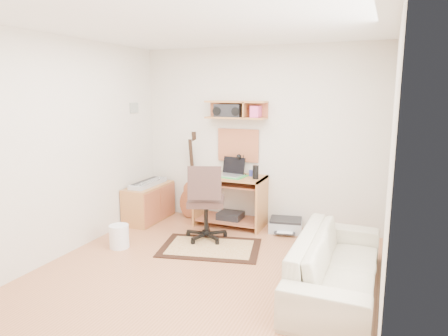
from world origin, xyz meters
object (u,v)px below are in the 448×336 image
at_px(cabinet, 149,203).
at_px(desk, 230,201).
at_px(task_chair, 206,201).
at_px(sofa, 337,255).
at_px(printer, 286,225).

bearing_deg(cabinet, desk, 10.68).
bearing_deg(cabinet, task_chair, -20.00).
bearing_deg(desk, cabinet, -169.32).
xyz_separation_m(cabinet, sofa, (2.96, -1.23, 0.10)).
xyz_separation_m(task_chair, cabinet, (-1.16, 0.42, -0.25)).
height_order(task_chair, sofa, task_chair).
bearing_deg(desk, printer, 3.67).
bearing_deg(printer, desk, 173.78).
bearing_deg(sofa, desk, 49.34).
bearing_deg(task_chair, cabinet, 139.30).
xyz_separation_m(task_chair, printer, (0.92, 0.71, -0.44)).
bearing_deg(desk, task_chair, -97.95).
bearing_deg(cabinet, printer, 7.93).
relative_size(task_chair, printer, 2.30).
distance_m(cabinet, printer, 2.11).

